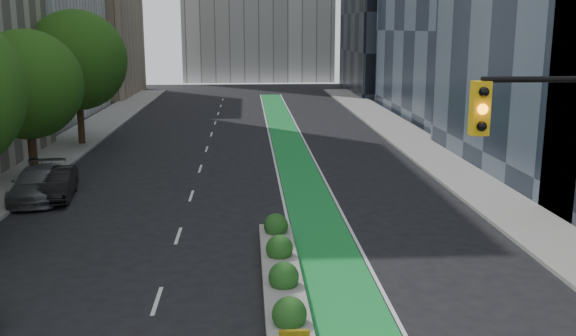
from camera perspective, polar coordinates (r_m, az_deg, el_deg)
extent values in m
cube|color=gray|center=(39.28, -21.37, 0.17)|extent=(3.60, 90.00, 0.15)
cube|color=gray|center=(39.16, 13.65, 0.64)|extent=(3.60, 90.00, 0.15)
cube|color=#1A913A|center=(42.41, 0.19, 1.78)|extent=(2.20, 70.00, 0.01)
cylinder|color=black|center=(35.85, -21.84, 2.56)|extent=(0.44, 0.44, 4.48)
sphere|color=#19480F|center=(35.53, -22.19, 6.89)|extent=(5.60, 5.60, 5.60)
cylinder|color=black|center=(45.32, -18.02, 5.14)|extent=(0.44, 0.44, 5.15)
sphere|color=#19480F|center=(45.07, -18.28, 9.09)|extent=(6.60, 6.60, 6.60)
cube|color=gold|center=(13.00, 16.69, 5.11)|extent=(0.34, 0.28, 1.05)
sphere|color=orange|center=(12.85, 16.93, 5.02)|extent=(0.20, 0.20, 0.20)
cube|color=gray|center=(20.11, -0.55, -9.78)|extent=(1.20, 10.00, 0.40)
sphere|color=#194C19|center=(16.72, 0.12, -12.86)|extent=(0.90, 0.90, 0.90)
sphere|color=#194C19|center=(19.01, -0.38, -9.66)|extent=(0.90, 0.90, 0.90)
sphere|color=#194C19|center=(21.35, -0.77, -7.15)|extent=(0.90, 0.90, 0.90)
sphere|color=#194C19|center=(23.72, -1.08, -5.14)|extent=(0.90, 0.90, 0.90)
imported|color=black|center=(31.59, -19.95, -1.34)|extent=(2.04, 4.47, 1.42)
imported|color=#585A5D|center=(31.81, -21.32, -1.29)|extent=(2.64, 5.32, 1.48)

